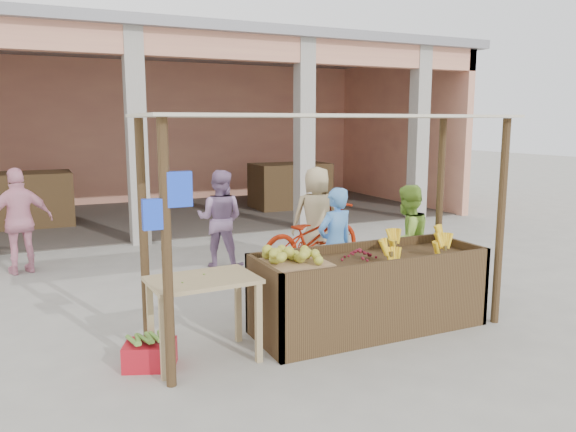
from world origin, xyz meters
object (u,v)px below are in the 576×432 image
side_table (203,292)px  red_crate (150,355)px  motorcycle (312,237)px  vendor_green (407,238)px  vendor_blue (335,241)px  fruit_stall (369,294)px

side_table → red_crate: bearing=173.3°
side_table → motorcycle: bearing=42.1°
red_crate → vendor_green: size_ratio=0.30×
red_crate → motorcycle: motorcycle is taller
motorcycle → side_table: bearing=118.5°
side_table → motorcycle: motorcycle is taller
vendor_blue → vendor_green: 1.00m
vendor_blue → red_crate: bearing=10.4°
vendor_blue → side_table: bearing=15.9°
fruit_stall → motorcycle: (0.55, 2.48, 0.15)m
fruit_stall → motorcycle: size_ratio=1.24×
red_crate → motorcycle: 3.90m
fruit_stall → vendor_blue: vendor_blue is taller
vendor_green → fruit_stall: bearing=25.7°
fruit_stall → vendor_blue: size_ratio=1.63×
side_table → red_crate: (-0.52, 0.03, -0.56)m
side_table → vendor_green: vendor_green is taller
fruit_stall → vendor_blue: 1.09m
vendor_blue → motorcycle: vendor_blue is taller
fruit_stall → vendor_green: size_ratio=1.65×
side_table → red_crate: size_ratio=2.23×
fruit_stall → red_crate: fruit_stall is taller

